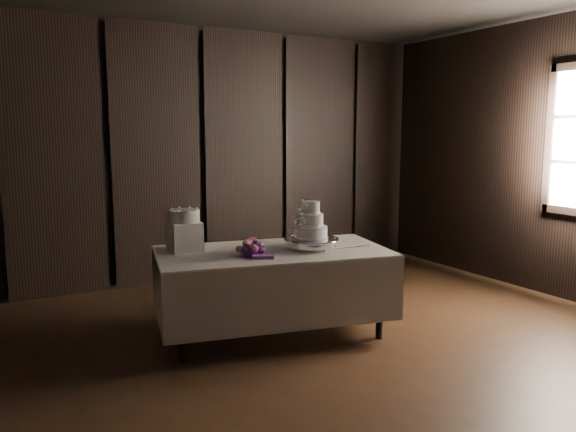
{
  "coord_description": "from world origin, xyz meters",
  "views": [
    {
      "loc": [
        -2.42,
        -2.9,
        1.78
      ],
      "look_at": [
        -0.07,
        1.35,
        1.05
      ],
      "focal_mm": 35.0,
      "sensor_mm": 36.0,
      "label": 1
    }
  ],
  "objects_px": {
    "display_table": "(273,288)",
    "cake_stand": "(312,244)",
    "box_pedestal": "(185,236)",
    "small_cake": "(184,216)",
    "wedding_cake": "(310,224)",
    "bouquet": "(251,249)"
  },
  "relations": [
    {
      "from": "bouquet",
      "to": "display_table",
      "type": "bearing_deg",
      "value": 24.42
    },
    {
      "from": "display_table",
      "to": "cake_stand",
      "type": "height_order",
      "value": "cake_stand"
    },
    {
      "from": "wedding_cake",
      "to": "bouquet",
      "type": "height_order",
      "value": "wedding_cake"
    },
    {
      "from": "small_cake",
      "to": "bouquet",
      "type": "bearing_deg",
      "value": -50.03
    },
    {
      "from": "cake_stand",
      "to": "bouquet",
      "type": "relative_size",
      "value": 1.25
    },
    {
      "from": "display_table",
      "to": "box_pedestal",
      "type": "relative_size",
      "value": 8.31
    },
    {
      "from": "box_pedestal",
      "to": "cake_stand",
      "type": "bearing_deg",
      "value": -25.02
    },
    {
      "from": "display_table",
      "to": "wedding_cake",
      "type": "relative_size",
      "value": 6.52
    },
    {
      "from": "display_table",
      "to": "box_pedestal",
      "type": "distance_m",
      "value": 0.9
    },
    {
      "from": "display_table",
      "to": "wedding_cake",
      "type": "height_order",
      "value": "wedding_cake"
    },
    {
      "from": "bouquet",
      "to": "small_cake",
      "type": "height_order",
      "value": "small_cake"
    },
    {
      "from": "wedding_cake",
      "to": "box_pedestal",
      "type": "bearing_deg",
      "value": 159.19
    },
    {
      "from": "cake_stand",
      "to": "box_pedestal",
      "type": "xyz_separation_m",
      "value": [
        -1.0,
        0.47,
        0.08
      ]
    },
    {
      "from": "wedding_cake",
      "to": "bouquet",
      "type": "bearing_deg",
      "value": -174.31
    },
    {
      "from": "cake_stand",
      "to": "display_table",
      "type": "bearing_deg",
      "value": 162.36
    },
    {
      "from": "display_table",
      "to": "small_cake",
      "type": "relative_size",
      "value": 8.09
    },
    {
      "from": "wedding_cake",
      "to": "small_cake",
      "type": "xyz_separation_m",
      "value": [
        -0.98,
        0.48,
        0.08
      ]
    },
    {
      "from": "display_table",
      "to": "small_cake",
      "type": "xyz_separation_m",
      "value": [
        -0.67,
        0.36,
        0.65
      ]
    },
    {
      "from": "cake_stand",
      "to": "small_cake",
      "type": "bearing_deg",
      "value": 154.98
    },
    {
      "from": "display_table",
      "to": "cake_stand",
      "type": "xyz_separation_m",
      "value": [
        0.33,
        -0.1,
        0.39
      ]
    },
    {
      "from": "bouquet",
      "to": "cake_stand",
      "type": "bearing_deg",
      "value": 1.6
    },
    {
      "from": "cake_stand",
      "to": "box_pedestal",
      "type": "distance_m",
      "value": 1.11
    }
  ]
}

